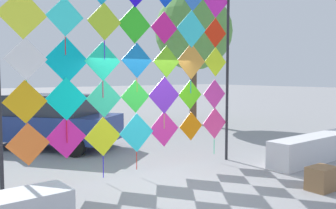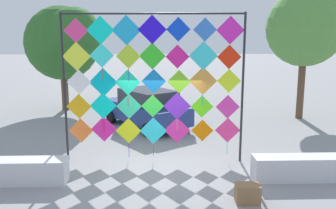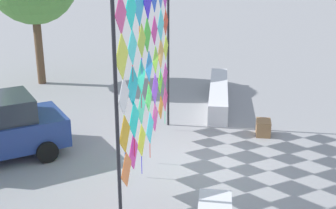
{
  "view_description": "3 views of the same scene",
  "coord_description": "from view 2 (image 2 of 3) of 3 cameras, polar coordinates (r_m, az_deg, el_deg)",
  "views": [
    {
      "loc": [
        -4.44,
        -5.29,
        2.15
      ],
      "look_at": [
        -0.15,
        0.08,
        1.6
      ],
      "focal_mm": 38.82,
      "sensor_mm": 36.0,
      "label": 1
    },
    {
      "loc": [
        -0.11,
        -9.74,
        3.87
      ],
      "look_at": [
        0.23,
        0.78,
        1.82
      ],
      "focal_mm": 39.17,
      "sensor_mm": 36.0,
      "label": 2
    },
    {
      "loc": [
        -9.96,
        -0.53,
        4.88
      ],
      "look_at": [
        0.01,
        0.66,
        1.49
      ],
      "focal_mm": 46.67,
      "sensor_mm": 36.0,
      "label": 3
    }
  ],
  "objects": [
    {
      "name": "cardboard_box_large",
      "position": [
        8.93,
        12.28,
        -13.38
      ],
      "size": [
        0.56,
        0.42,
        0.44
      ],
      "primitive_type": "cube",
      "rotation": [
        0.0,
        0.0,
        -0.04
      ],
      "color": "olive",
      "rests_on": "ground"
    },
    {
      "name": "parked_car",
      "position": [
        15.33,
        -3.36,
        -0.52
      ],
      "size": [
        3.84,
        4.35,
        1.59
      ],
      "color": "navy",
      "rests_on": "ground"
    },
    {
      "name": "kite_display_rack",
      "position": [
        10.91,
        -2.57,
        4.24
      ],
      "size": [
        5.4,
        0.35,
        4.48
      ],
      "color": "#232328",
      "rests_on": "ground"
    },
    {
      "name": "ground",
      "position": [
        10.48,
        -1.16,
        -10.66
      ],
      "size": [
        120.0,
        120.0,
        0.0
      ],
      "primitive_type": "plane",
      "color": "gray"
    },
    {
      "name": "tree_far_right",
      "position": [
        19.12,
        -15.37,
        9.74
      ],
      "size": [
        3.9,
        3.97,
        5.23
      ],
      "color": "brown",
      "rests_on": "ground"
    },
    {
      "name": "tree_broadleaf",
      "position": [
        17.64,
        20.53,
        11.3
      ],
      "size": [
        3.41,
        3.41,
        5.8
      ],
      "color": "brown",
      "rests_on": "ground"
    }
  ]
}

